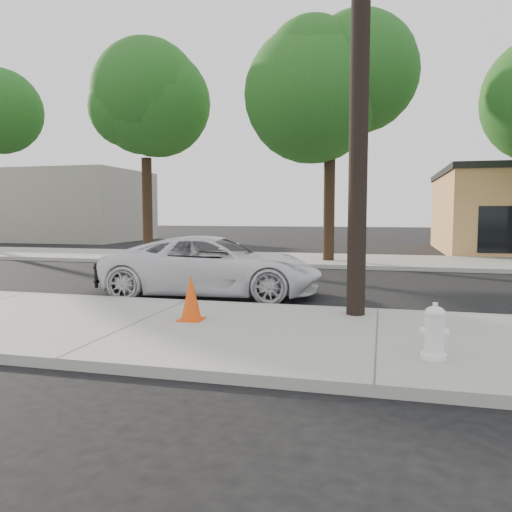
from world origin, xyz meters
name	(u,v)px	position (x,y,z in m)	size (l,w,h in m)	color
ground	(217,292)	(0.00, 0.00, 0.00)	(120.00, 120.00, 0.00)	black
near_sidewalk	(137,326)	(0.00, -4.30, 0.07)	(90.00, 4.40, 0.15)	gray
far_sidewalk	(282,259)	(0.00, 8.50, 0.07)	(90.00, 5.00, 0.15)	gray
curb_near	(186,304)	(0.00, -2.10, 0.07)	(90.00, 0.12, 0.16)	#9E9B93
building_far	(47,206)	(-20.00, 20.00, 2.50)	(14.00, 8.00, 5.00)	gray
utility_pole	(360,61)	(3.60, -2.70, 4.70)	(1.40, 0.34, 9.00)	black
tree_b	(148,116)	(-5.81, 8.06, 6.15)	(4.34, 4.20, 8.45)	black
tree_c	(336,84)	(2.22, 7.64, 6.91)	(4.96, 4.80, 9.55)	black
police_cruiser	(214,266)	(0.09, -0.52, 0.73)	(2.42, 5.25, 1.46)	white
fire_hydrant	(434,333)	(4.73, -5.29, 0.48)	(0.36, 0.33, 0.68)	white
traffic_cone	(191,298)	(0.83, -3.90, 0.54)	(0.43, 0.43, 0.80)	#F2490C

